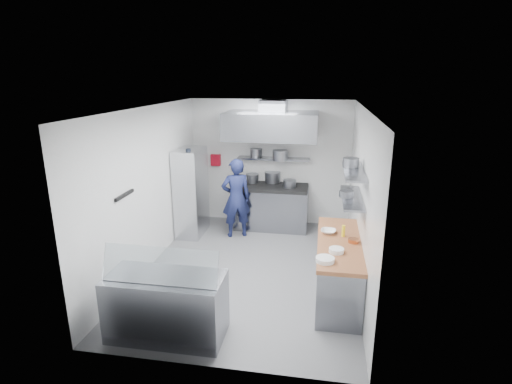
% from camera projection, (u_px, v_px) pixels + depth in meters
% --- Properties ---
extents(floor, '(5.00, 5.00, 0.00)m').
position_uv_depth(floor, '(250.00, 269.00, 7.06)').
color(floor, '#575759').
rests_on(floor, ground).
extents(ceiling, '(5.00, 5.00, 0.00)m').
position_uv_depth(ceiling, '(250.00, 108.00, 6.27)').
color(ceiling, silver).
rests_on(ceiling, wall_back).
extents(wall_back, '(3.60, 2.80, 0.02)m').
position_uv_depth(wall_back, '(270.00, 162.00, 9.03)').
color(wall_back, white).
rests_on(wall_back, floor).
extents(wall_front, '(3.60, 2.80, 0.02)m').
position_uv_depth(wall_front, '(208.00, 259.00, 4.30)').
color(wall_front, white).
rests_on(wall_front, floor).
extents(wall_left, '(2.80, 5.00, 0.02)m').
position_uv_depth(wall_left, '(149.00, 188.00, 6.95)').
color(wall_left, white).
rests_on(wall_left, floor).
extents(wall_right, '(2.80, 5.00, 0.02)m').
position_uv_depth(wall_right, '(361.00, 199.00, 6.38)').
color(wall_right, white).
rests_on(wall_right, floor).
extents(gas_range, '(1.60, 0.80, 0.90)m').
position_uv_depth(gas_range, '(272.00, 208.00, 8.91)').
color(gas_range, gray).
rests_on(gas_range, floor).
extents(cooktop, '(1.57, 0.78, 0.06)m').
position_uv_depth(cooktop, '(272.00, 187.00, 8.77)').
color(cooktop, black).
rests_on(cooktop, gas_range).
extents(stock_pot_left, '(0.28, 0.28, 0.20)m').
position_uv_depth(stock_pot_left, '(252.00, 178.00, 9.02)').
color(stock_pot_left, slate).
rests_on(stock_pot_left, cooktop).
extents(stock_pot_mid, '(0.35, 0.35, 0.24)m').
position_uv_depth(stock_pot_mid, '(273.00, 177.00, 9.03)').
color(stock_pot_mid, slate).
rests_on(stock_pot_mid, cooktop).
extents(stock_pot_right, '(0.29, 0.29, 0.16)m').
position_uv_depth(stock_pot_right, '(290.00, 183.00, 8.65)').
color(stock_pot_right, slate).
rests_on(stock_pot_right, cooktop).
extents(over_range_shelf, '(1.60, 0.30, 0.04)m').
position_uv_depth(over_range_shelf, '(274.00, 159.00, 8.83)').
color(over_range_shelf, gray).
rests_on(over_range_shelf, wall_back).
extents(shelf_pot_a, '(0.26, 0.26, 0.18)m').
position_uv_depth(shelf_pot_a, '(256.00, 153.00, 8.94)').
color(shelf_pot_a, slate).
rests_on(shelf_pot_a, over_range_shelf).
extents(shelf_pot_b, '(0.32, 0.32, 0.22)m').
position_uv_depth(shelf_pot_b, '(280.00, 155.00, 8.54)').
color(shelf_pot_b, slate).
rests_on(shelf_pot_b, over_range_shelf).
extents(extractor_hood, '(1.90, 1.15, 0.55)m').
position_uv_depth(extractor_hood, '(271.00, 126.00, 8.22)').
color(extractor_hood, gray).
rests_on(extractor_hood, wall_back).
extents(hood_duct, '(0.55, 0.55, 0.24)m').
position_uv_depth(hood_duct, '(273.00, 106.00, 8.32)').
color(hood_duct, slate).
rests_on(hood_duct, extractor_hood).
extents(red_firebox, '(0.22, 0.10, 0.26)m').
position_uv_depth(red_firebox, '(216.00, 160.00, 9.17)').
color(red_firebox, '#B70E21').
rests_on(red_firebox, wall_back).
extents(chef, '(0.72, 0.61, 1.68)m').
position_uv_depth(chef, '(236.00, 198.00, 8.30)').
color(chef, '#171D46').
rests_on(chef, floor).
extents(wire_rack, '(0.50, 0.90, 1.85)m').
position_uv_depth(wire_rack, '(191.00, 192.00, 8.41)').
color(wire_rack, silver).
rests_on(wire_rack, floor).
extents(rack_bin_a, '(0.16, 0.20, 0.18)m').
position_uv_depth(rack_bin_a, '(186.00, 203.00, 8.12)').
color(rack_bin_a, white).
rests_on(rack_bin_a, wire_rack).
extents(rack_bin_b, '(0.13, 0.16, 0.15)m').
position_uv_depth(rack_bin_b, '(189.00, 176.00, 8.23)').
color(rack_bin_b, yellow).
rests_on(rack_bin_b, wire_rack).
extents(rack_jar, '(0.10, 0.10, 0.18)m').
position_uv_depth(rack_jar, '(188.00, 153.00, 7.96)').
color(rack_jar, black).
rests_on(rack_jar, wire_rack).
extents(knife_strip, '(0.04, 0.55, 0.05)m').
position_uv_depth(knife_strip, '(124.00, 195.00, 6.06)').
color(knife_strip, black).
rests_on(knife_strip, wall_left).
extents(prep_counter_base, '(0.62, 2.00, 0.84)m').
position_uv_depth(prep_counter_base, '(338.00, 270.00, 6.14)').
color(prep_counter_base, gray).
rests_on(prep_counter_base, floor).
extents(prep_counter_top, '(0.65, 2.04, 0.06)m').
position_uv_depth(prep_counter_top, '(339.00, 243.00, 6.01)').
color(prep_counter_top, brown).
rests_on(prep_counter_top, prep_counter_base).
extents(plate_stack_a, '(0.25, 0.25, 0.06)m').
position_uv_depth(plate_stack_a, '(325.00, 260.00, 5.34)').
color(plate_stack_a, white).
rests_on(plate_stack_a, prep_counter_top).
extents(plate_stack_b, '(0.21, 0.21, 0.06)m').
position_uv_depth(plate_stack_b, '(336.00, 250.00, 5.62)').
color(plate_stack_b, white).
rests_on(plate_stack_b, prep_counter_top).
extents(copper_pan, '(0.16, 0.16, 0.06)m').
position_uv_depth(copper_pan, '(353.00, 241.00, 5.95)').
color(copper_pan, '#C16836').
rests_on(copper_pan, prep_counter_top).
extents(squeeze_bottle, '(0.05, 0.05, 0.18)m').
position_uv_depth(squeeze_bottle, '(343.00, 231.00, 6.15)').
color(squeeze_bottle, yellow).
rests_on(squeeze_bottle, prep_counter_top).
extents(mixing_bowl, '(0.26, 0.26, 0.06)m').
position_uv_depth(mixing_bowl, '(328.00, 231.00, 6.30)').
color(mixing_bowl, white).
rests_on(mixing_bowl, prep_counter_top).
extents(wall_shelf_lower, '(0.30, 1.30, 0.04)m').
position_uv_depth(wall_shelf_lower, '(352.00, 198.00, 6.09)').
color(wall_shelf_lower, gray).
rests_on(wall_shelf_lower, wall_right).
extents(wall_shelf_upper, '(0.30, 1.30, 0.04)m').
position_uv_depth(wall_shelf_upper, '(354.00, 171.00, 5.97)').
color(wall_shelf_upper, gray).
rests_on(wall_shelf_upper, wall_right).
extents(shelf_pot_c, '(0.22, 0.22, 0.10)m').
position_uv_depth(shelf_pot_c, '(346.00, 194.00, 6.06)').
color(shelf_pot_c, slate).
rests_on(shelf_pot_c, wall_shelf_lower).
extents(shelf_pot_d, '(0.25, 0.25, 0.14)m').
position_uv_depth(shelf_pot_d, '(351.00, 162.00, 6.13)').
color(shelf_pot_d, slate).
rests_on(shelf_pot_d, wall_shelf_upper).
extents(display_case, '(1.50, 0.70, 0.85)m').
position_uv_depth(display_case, '(167.00, 306.00, 5.17)').
color(display_case, gray).
rests_on(display_case, floor).
extents(display_glass, '(1.47, 0.19, 0.42)m').
position_uv_depth(display_glass, '(160.00, 265.00, 4.87)').
color(display_glass, silver).
rests_on(display_glass, display_case).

